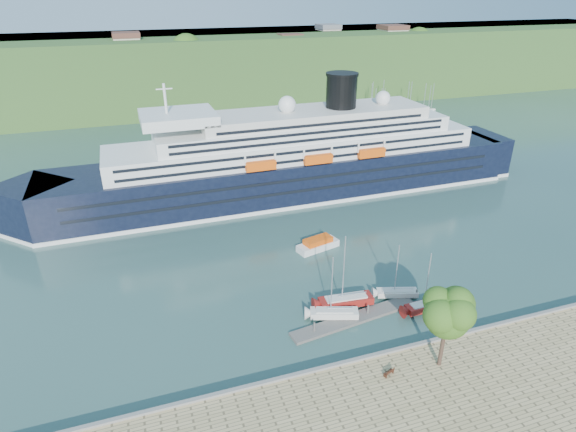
# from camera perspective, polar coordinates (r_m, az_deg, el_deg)

# --- Properties ---
(ground) EXTENTS (400.00, 400.00, 0.00)m
(ground) POSITION_cam_1_polar(r_m,az_deg,el_deg) (59.78, 10.08, -16.61)
(ground) COLOR #284844
(ground) RESTS_ON ground
(far_hillside) EXTENTS (400.00, 50.00, 24.00)m
(far_hillside) POSITION_cam_1_polar(r_m,az_deg,el_deg) (186.45, -11.81, 16.63)
(far_hillside) COLOR #2A4F1F
(far_hillside) RESTS_ON ground
(quay_coping) EXTENTS (220.00, 0.50, 0.30)m
(quay_coping) POSITION_cam_1_polar(r_m,az_deg,el_deg) (58.89, 10.26, -15.90)
(quay_coping) COLOR slate
(quay_coping) RESTS_ON promenade
(cruise_ship) EXTENTS (108.82, 16.56, 24.41)m
(cruise_ship) POSITION_cam_1_polar(r_m,az_deg,el_deg) (97.23, -0.10, 9.20)
(cruise_ship) COLOR black
(cruise_ship) RESTS_ON ground
(park_bench) EXTENTS (1.52, 1.04, 0.90)m
(park_bench) POSITION_cam_1_polar(r_m,az_deg,el_deg) (56.71, 11.86, -17.62)
(park_bench) COLOR #4C2315
(park_bench) RESTS_ON promenade
(promenade_tree) EXTENTS (6.64, 6.64, 11.00)m
(promenade_tree) POSITION_cam_1_polar(r_m,az_deg,el_deg) (56.22, 18.20, -12.22)
(promenade_tree) COLOR #2A5516
(promenade_tree) RESTS_ON promenade
(floating_pontoon) EXTENTS (18.52, 4.67, 0.41)m
(floating_pontoon) POSITION_cam_1_polar(r_m,az_deg,el_deg) (65.35, 7.92, -11.94)
(floating_pontoon) COLOR #69655D
(floating_pontoon) RESTS_ON ground
(sailboat_white_near) EXTENTS (7.20, 4.06, 8.97)m
(sailboat_white_near) POSITION_cam_1_polar(r_m,az_deg,el_deg) (62.69, 5.63, -8.78)
(sailboat_white_near) COLOR silver
(sailboat_white_near) RESTS_ON ground
(sailboat_red) EXTENTS (8.37, 3.02, 10.59)m
(sailboat_red) POSITION_cam_1_polar(r_m,az_deg,el_deg) (64.51, 7.06, -6.91)
(sailboat_red) COLOR maroon
(sailboat_red) RESTS_ON ground
(sailboat_white_far) EXTENTS (6.50, 3.54, 8.10)m
(sailboat_white_far) POSITION_cam_1_polar(r_m,az_deg,el_deg) (68.38, 13.07, -6.62)
(sailboat_white_far) COLOR silver
(sailboat_white_far) RESTS_ON ground
(tender_launch) EXTENTS (7.70, 4.22, 2.02)m
(tender_launch) POSITION_cam_1_polar(r_m,az_deg,el_deg) (80.28, 3.57, -3.28)
(tender_launch) COLOR #EC530D
(tender_launch) RESTS_ON ground
(sailboat_extra) EXTENTS (6.83, 2.16, 8.72)m
(sailboat_extra) POSITION_cam_1_polar(r_m,az_deg,el_deg) (66.49, 16.46, -7.75)
(sailboat_extra) COLOR maroon
(sailboat_extra) RESTS_ON ground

